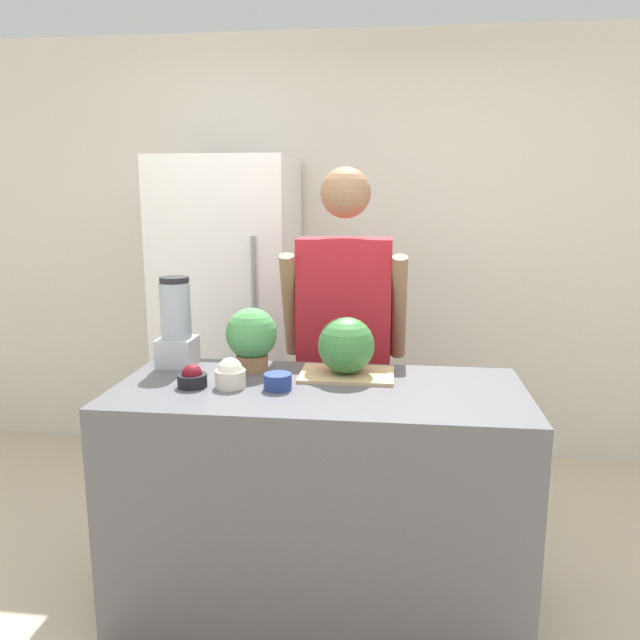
# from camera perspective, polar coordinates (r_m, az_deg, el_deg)

# --- Properties ---
(wall_back) EXTENTS (8.00, 0.06, 2.60)m
(wall_back) POSITION_cam_1_polar(r_m,az_deg,el_deg) (3.94, 2.89, 6.33)
(wall_back) COLOR silver
(wall_back) RESTS_ON ground_plane
(counter_island) EXTENTS (1.54, 0.70, 0.93)m
(counter_island) POSITION_cam_1_polar(r_m,az_deg,el_deg) (2.54, -0.10, -16.24)
(counter_island) COLOR #4C4C51
(counter_island) RESTS_ON ground_plane
(refrigerator) EXTENTS (0.75, 0.72, 1.85)m
(refrigerator) POSITION_cam_1_polar(r_m,az_deg,el_deg) (3.72, -8.14, 0.11)
(refrigerator) COLOR white
(refrigerator) RESTS_ON ground_plane
(person) EXTENTS (0.57, 0.28, 1.77)m
(person) POSITION_cam_1_polar(r_m,az_deg,el_deg) (2.96, 2.23, -2.96)
(person) COLOR #4C608C
(person) RESTS_ON ground_plane
(cutting_board) EXTENTS (0.37, 0.25, 0.01)m
(cutting_board) POSITION_cam_1_polar(r_m,az_deg,el_deg) (2.49, 2.48, -5.00)
(cutting_board) COLOR tan
(cutting_board) RESTS_ON counter_island
(watermelon) EXTENTS (0.22, 0.22, 0.22)m
(watermelon) POSITION_cam_1_polar(r_m,az_deg,el_deg) (2.46, 2.41, -2.33)
(watermelon) COLOR #3D7F3D
(watermelon) RESTS_ON cutting_board
(bowl_cherries) EXTENTS (0.11, 0.11, 0.09)m
(bowl_cherries) POSITION_cam_1_polar(r_m,az_deg,el_deg) (2.40, -11.61, -5.20)
(bowl_cherries) COLOR black
(bowl_cherries) RESTS_ON counter_island
(bowl_cream) EXTENTS (0.11, 0.11, 0.11)m
(bowl_cream) POSITION_cam_1_polar(r_m,az_deg,el_deg) (2.37, -8.20, -4.94)
(bowl_cream) COLOR beige
(bowl_cream) RESTS_ON counter_island
(bowl_small_blue) EXTENTS (0.10, 0.10, 0.06)m
(bowl_small_blue) POSITION_cam_1_polar(r_m,az_deg,el_deg) (2.33, -3.89, -5.63)
(bowl_small_blue) COLOR navy
(bowl_small_blue) RESTS_ON counter_island
(blender) EXTENTS (0.15, 0.15, 0.38)m
(blender) POSITION_cam_1_polar(r_m,az_deg,el_deg) (2.68, -13.00, -0.48)
(blender) COLOR #B7B7BC
(blender) RESTS_ON counter_island
(potted_plant) EXTENTS (0.21, 0.21, 0.26)m
(potted_plant) POSITION_cam_1_polar(r_m,az_deg,el_deg) (2.56, -6.28, -1.52)
(potted_plant) COLOR #996647
(potted_plant) RESTS_ON counter_island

